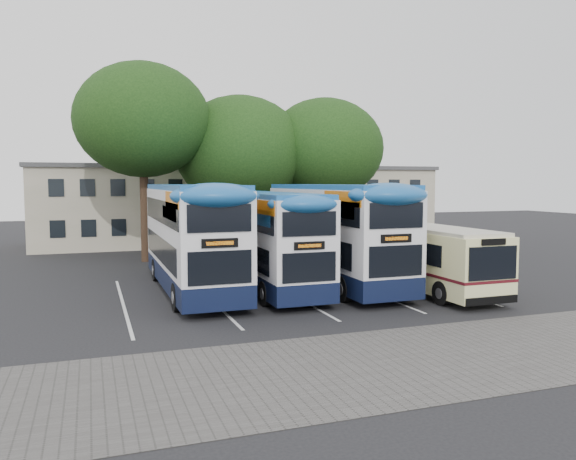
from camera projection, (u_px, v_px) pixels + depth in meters
The scene contains 12 objects.
ground at pixel (424, 311), 21.34m from camera, with size 120.00×120.00×0.00m, color black.
paving_strip at pixel (462, 353), 15.98m from camera, with size 40.00×6.00×0.01m, color #595654.
bay_lines at pixel (288, 293), 24.79m from camera, with size 14.12×11.00×0.01m.
depot_building at pixel (242, 203), 46.42m from camera, with size 32.40×8.40×6.20m.
lamp_post at pixel (344, 179), 41.66m from camera, with size 0.25×1.05×9.06m.
tree_left at pixel (143, 120), 33.86m from camera, with size 8.13×8.13×12.08m.
tree_mid at pixel (240, 151), 37.20m from camera, with size 8.63×8.63×10.59m.
tree_right at pixel (324, 149), 38.47m from camera, with size 8.07×8.07×10.60m.
bus_dd_left at pixel (191, 233), 24.91m from camera, with size 2.77×11.42×4.76m.
bus_dd_mid at pixel (266, 236), 25.55m from camera, with size 2.56×10.57×4.41m.
bus_dd_right at pixel (334, 230), 26.56m from camera, with size 2.77×11.42×4.76m.
bus_single at pixel (419, 253), 25.65m from camera, with size 2.50×9.81×2.93m.
Camera 1 is at (-11.91, -18.06, 4.87)m, focal length 35.00 mm.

